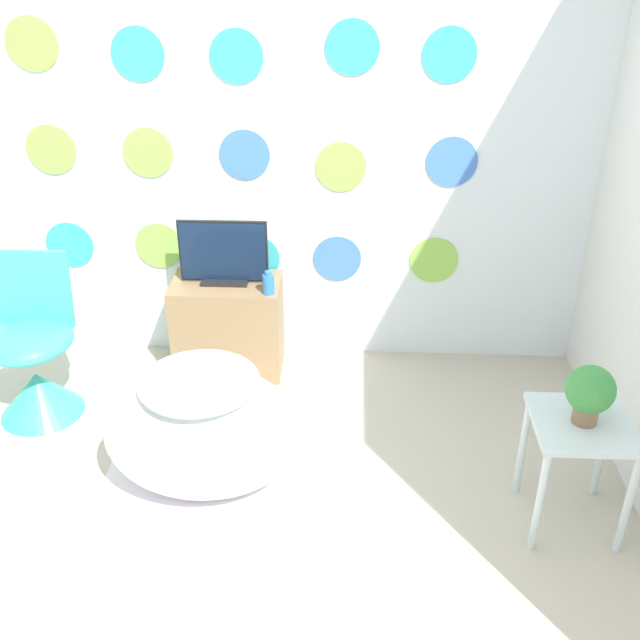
{
  "coord_description": "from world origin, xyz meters",
  "views": [
    {
      "loc": [
        0.54,
        -1.63,
        2.27
      ],
      "look_at": [
        0.42,
        1.0,
        0.8
      ],
      "focal_mm": 42.0,
      "sensor_mm": 36.0,
      "label": 1
    }
  ],
  "objects_px": {
    "chair": "(35,366)",
    "tv": "(223,255)",
    "potted_plant_left": "(590,392)",
    "bathtub": "(204,431)",
    "vase": "(268,284)"
  },
  "relations": [
    {
      "from": "tv",
      "to": "potted_plant_left",
      "type": "xyz_separation_m",
      "value": [
        1.58,
        -1.11,
        -0.04
      ]
    },
    {
      "from": "tv",
      "to": "potted_plant_left",
      "type": "bearing_deg",
      "value": -35.2
    },
    {
      "from": "bathtub",
      "to": "tv",
      "type": "distance_m",
      "value": 1.03
    },
    {
      "from": "chair",
      "to": "tv",
      "type": "height_order",
      "value": "tv"
    },
    {
      "from": "bathtub",
      "to": "potted_plant_left",
      "type": "height_order",
      "value": "potted_plant_left"
    },
    {
      "from": "vase",
      "to": "tv",
      "type": "bearing_deg",
      "value": 154.26
    },
    {
      "from": "bathtub",
      "to": "vase",
      "type": "distance_m",
      "value": 0.91
    },
    {
      "from": "chair",
      "to": "tv",
      "type": "distance_m",
      "value": 1.08
    },
    {
      "from": "chair",
      "to": "tv",
      "type": "xyz_separation_m",
      "value": [
        0.89,
        0.45,
        0.41
      ]
    },
    {
      "from": "vase",
      "to": "potted_plant_left",
      "type": "distance_m",
      "value": 1.66
    },
    {
      "from": "bathtub",
      "to": "tv",
      "type": "height_order",
      "value": "tv"
    },
    {
      "from": "tv",
      "to": "vase",
      "type": "relative_size",
      "value": 3.73
    },
    {
      "from": "bathtub",
      "to": "chair",
      "type": "bearing_deg",
      "value": 152.23
    },
    {
      "from": "potted_plant_left",
      "to": "tv",
      "type": "bearing_deg",
      "value": 144.8
    },
    {
      "from": "chair",
      "to": "bathtub",
      "type": "bearing_deg",
      "value": -27.77
    }
  ]
}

